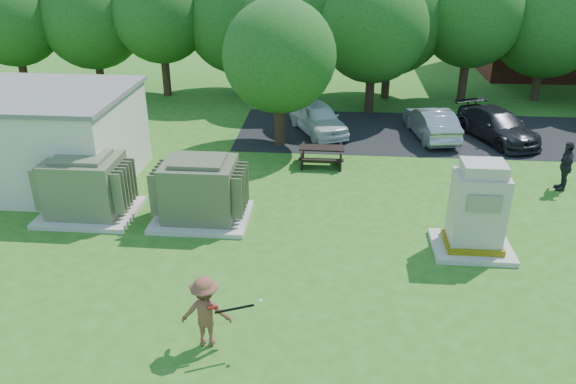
# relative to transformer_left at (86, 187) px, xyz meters

# --- Properties ---
(ground) EXTENTS (120.00, 120.00, 0.00)m
(ground) POSITION_rel_transformer_left_xyz_m (6.50, -4.50, -0.97)
(ground) COLOR #2D6619
(ground) RESTS_ON ground
(parking_strip) EXTENTS (20.00, 6.00, 0.01)m
(parking_strip) POSITION_rel_transformer_left_xyz_m (13.50, 9.00, -0.96)
(parking_strip) COLOR #232326
(parking_strip) RESTS_ON ground
(transformer_left) EXTENTS (3.00, 2.40, 2.07)m
(transformer_left) POSITION_rel_transformer_left_xyz_m (0.00, 0.00, 0.00)
(transformer_left) COLOR beige
(transformer_left) RESTS_ON ground
(transformer_right) EXTENTS (3.00, 2.40, 2.07)m
(transformer_right) POSITION_rel_transformer_left_xyz_m (3.70, 0.00, 0.00)
(transformer_right) COLOR beige
(transformer_right) RESTS_ON ground
(generator_cabinet) EXTENTS (2.23, 1.82, 2.72)m
(generator_cabinet) POSITION_rel_transformer_left_xyz_m (11.89, -1.18, 0.22)
(generator_cabinet) COLOR beige
(generator_cabinet) RESTS_ON ground
(picnic_table) EXTENTS (1.73, 1.30, 0.74)m
(picnic_table) POSITION_rel_transformer_left_xyz_m (7.35, 4.86, -0.51)
(picnic_table) COLOR black
(picnic_table) RESTS_ON ground
(batter) EXTENTS (1.15, 0.72, 1.72)m
(batter) POSITION_rel_transformer_left_xyz_m (5.16, -5.83, -0.11)
(batter) COLOR brown
(batter) RESTS_ON ground
(person_by_generator) EXTENTS (0.65, 0.47, 1.66)m
(person_by_generator) POSITION_rel_transformer_left_xyz_m (12.79, 0.30, -0.14)
(person_by_generator) COLOR #222327
(person_by_generator) RESTS_ON ground
(person_walking_right) EXTENTS (0.54, 1.09, 1.79)m
(person_walking_right) POSITION_rel_transformer_left_xyz_m (15.93, 3.32, -0.07)
(person_walking_right) COLOR #242328
(person_walking_right) RESTS_ON ground
(car_white) EXTENTS (3.15, 4.31, 1.36)m
(car_white) POSITION_rel_transformer_left_xyz_m (7.07, 8.73, -0.29)
(car_white) COLOR white
(car_white) RESTS_ON ground
(car_silver_a) EXTENTS (2.10, 4.25, 1.34)m
(car_silver_a) POSITION_rel_transformer_left_xyz_m (12.07, 8.50, -0.30)
(car_silver_a) COLOR #A0A1A5
(car_silver_a) RESTS_ON ground
(car_dark) EXTENTS (3.40, 4.87, 1.31)m
(car_dark) POSITION_rel_transformer_left_xyz_m (14.89, 8.43, -0.32)
(car_dark) COLOR black
(car_dark) RESTS_ON ground
(batting_equipment) EXTENTS (1.17, 0.40, 0.20)m
(batting_equipment) POSITION_rel_transformer_left_xyz_m (5.83, -6.00, 0.18)
(batting_equipment) COLOR black
(batting_equipment) RESTS_ON ground
(tree_row) EXTENTS (41.30, 13.30, 7.30)m
(tree_row) POSITION_rel_transformer_left_xyz_m (8.25, 14.00, 3.18)
(tree_row) COLOR #47301E
(tree_row) RESTS_ON ground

